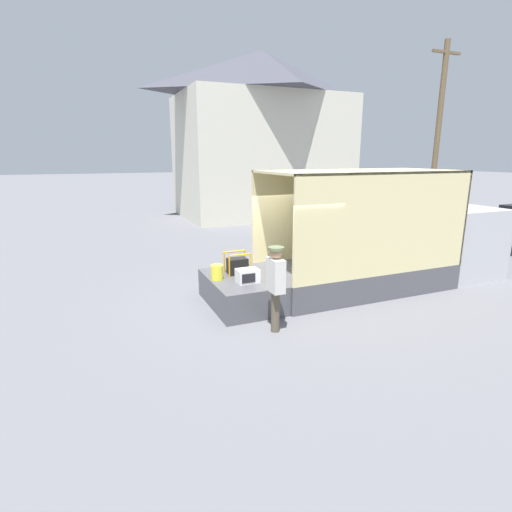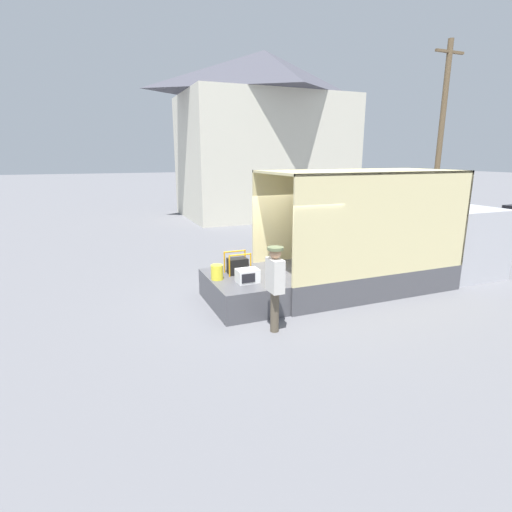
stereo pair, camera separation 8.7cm
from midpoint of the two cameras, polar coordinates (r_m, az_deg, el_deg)
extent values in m
plane|color=slate|center=(10.09, 1.75, -6.30)|extent=(160.00, 160.00, 0.00)
cube|color=#B2B2B7|center=(13.48, 26.25, 1.96)|extent=(2.08, 2.19, 2.04)
cube|color=#4C4C51|center=(11.23, 13.68, -2.73)|extent=(5.09, 2.38, 0.68)
cube|color=beige|center=(11.83, 10.79, 6.12)|extent=(5.09, 0.06, 2.48)
cube|color=beige|center=(10.00, 18.13, 4.23)|extent=(5.09, 0.06, 2.48)
cube|color=beige|center=(12.55, 23.45, 5.66)|extent=(0.06, 2.38, 2.48)
cube|color=beige|center=(10.78, 14.55, 11.62)|extent=(5.09, 2.38, 0.06)
cylinder|color=orange|center=(10.64, 14.59, -0.65)|extent=(0.33, 0.33, 0.41)
cube|color=#2D7F33|center=(11.58, 19.50, -0.03)|extent=(0.44, 0.32, 0.33)
cube|color=#4C4C51|center=(9.70, -2.36, -5.02)|extent=(1.53, 2.26, 0.68)
cube|color=white|center=(9.20, -1.48, -2.83)|extent=(0.50, 0.38, 0.31)
cube|color=black|center=(9.01, -1.33, -3.20)|extent=(0.32, 0.01, 0.21)
cube|color=black|center=(9.86, -2.94, -1.43)|extent=(0.47, 0.34, 0.39)
cylinder|color=slate|center=(9.92, -1.92, -1.22)|extent=(0.18, 0.19, 0.19)
cylinder|color=orange|center=(9.58, -4.08, -1.46)|extent=(0.04, 0.04, 0.54)
cylinder|color=orange|center=(9.76, -1.04, -1.13)|extent=(0.04, 0.04, 0.54)
cylinder|color=orange|center=(9.94, -4.81, -0.90)|extent=(0.04, 0.04, 0.54)
cylinder|color=orange|center=(10.11, -1.86, -0.59)|extent=(0.04, 0.04, 0.54)
cylinder|color=orange|center=(9.60, -2.56, 0.16)|extent=(0.55, 0.04, 0.04)
cylinder|color=orange|center=(9.96, -3.34, 0.66)|extent=(0.55, 0.04, 0.04)
cylinder|color=yellow|center=(9.43, -5.86, -2.34)|extent=(0.28, 0.28, 0.35)
cylinder|color=brown|center=(8.23, 2.47, -7.93)|extent=(0.18, 0.18, 0.86)
cube|color=beige|center=(7.97, 2.53, -2.77)|extent=(0.24, 0.44, 0.68)
sphere|color=tan|center=(7.85, 2.57, 0.45)|extent=(0.24, 0.24, 0.24)
cylinder|color=#606B47|center=(7.83, 2.58, 1.08)|extent=(0.32, 0.32, 0.06)
cube|color=black|center=(17.88, 31.34, 3.99)|extent=(2.16, 1.92, 0.12)
cube|color=beige|center=(24.48, 0.67, 13.94)|extent=(9.39, 6.43, 6.87)
pyramid|color=#42424C|center=(24.90, 0.71, 24.67)|extent=(9.86, 6.75, 2.40)
cylinder|color=brown|center=(23.67, 24.42, 15.44)|extent=(0.28, 0.28, 9.11)
cube|color=brown|center=(24.17, 25.46, 24.81)|extent=(1.80, 0.14, 0.12)
camera|label=1|loc=(0.04, -90.27, -0.07)|focal=28.00mm
camera|label=2|loc=(0.04, 89.73, 0.07)|focal=28.00mm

